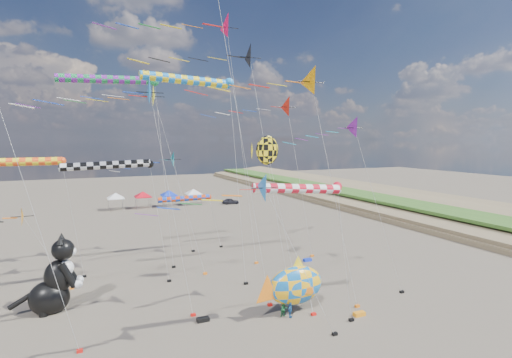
{
  "coord_description": "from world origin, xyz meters",
  "views": [
    {
      "loc": [
        -11.94,
        -18.67,
        13.29
      ],
      "look_at": [
        1.64,
        12.0,
        9.96
      ],
      "focal_mm": 28.0,
      "sensor_mm": 36.0,
      "label": 1
    }
  ],
  "objects": [
    {
      "name": "delta_kite_1",
      "position": [
        -6.3,
        18.36,
        16.85
      ],
      "size": [
        13.78,
        2.18,
        18.3
      ],
      "color": "yellow",
      "rests_on": "ground"
    },
    {
      "name": "delta_kite_3",
      "position": [
        7.72,
        19.27,
        16.61
      ],
      "size": [
        12.56,
        2.54,
        18.15
      ],
      "color": "red",
      "rests_on": "ground"
    },
    {
      "name": "delta_kite_4",
      "position": [
        -1.95,
        2.9,
        10.08
      ],
      "size": [
        11.58,
        1.99,
        11.42
      ],
      "color": "#2087E3",
      "rests_on": "ground"
    },
    {
      "name": "delta_kite_5",
      "position": [
        -16.59,
        19.39,
        6.7
      ],
      "size": [
        8.78,
        1.88,
        7.97
      ],
      "color": "orange",
      "rests_on": "ground"
    },
    {
      "name": "delta_kite_6",
      "position": [
        -7.95,
        9.71,
        16.21
      ],
      "size": [
        10.09,
        2.06,
        17.59
      ],
      "color": "blue",
      "rests_on": "ground"
    },
    {
      "name": "delta_kite_7",
      "position": [
        1.12,
        14.74,
        20.63
      ],
      "size": [
        14.29,
        2.58,
        22.21
      ],
      "color": "black",
      "rests_on": "ground"
    },
    {
      "name": "delta_kite_8",
      "position": [
        3.01,
        5.98,
        17.19
      ],
      "size": [
        12.53,
        2.36,
        18.66
      ],
      "color": "orange",
      "rests_on": "ground"
    },
    {
      "name": "delta_kite_9",
      "position": [
        -3.08,
        26.69,
        10.76
      ],
      "size": [
        8.87,
        2.03,
        12.1
      ],
      "color": "#0DCBD9",
      "rests_on": "ground"
    },
    {
      "name": "delta_kite_10",
      "position": [
        7.94,
        6.82,
        13.91
      ],
      "size": [
        10.42,
        1.88,
        15.2
      ],
      "color": "purple",
      "rests_on": "ground"
    },
    {
      "name": "delta_kite_11",
      "position": [
        0.55,
        19.47,
        24.3
      ],
      "size": [
        15.28,
        2.84,
        25.99
      ],
      "color": "#FA0B43",
      "rests_on": "ground"
    },
    {
      "name": "windsock_0",
      "position": [
        -3.23,
        14.22,
        18.07
      ],
      "size": [
        9.2,
        0.79,
        18.55
      ],
      "color": "#167FE2",
      "rests_on": "ground"
    },
    {
      "name": "windsock_1",
      "position": [
        -0.51,
        27.24,
        6.32
      ],
      "size": [
        7.73,
        0.66,
        6.7
      ],
      "color": "red",
      "rests_on": "ground"
    },
    {
      "name": "windsock_2",
      "position": [
        1.56,
        4.19,
        9.97
      ],
      "size": [
        7.97,
        0.66,
        10.38
      ],
      "color": "red",
      "rests_on": "ground"
    },
    {
      "name": "windsock_3",
      "position": [
        -9.5,
        17.74,
        11.03
      ],
      "size": [
        9.0,
        0.7,
        11.44
      ],
      "color": "black",
      "rests_on": "ground"
    },
    {
      "name": "windsock_4",
      "position": [
        -8.88,
        21.68,
        18.8
      ],
      "size": [
        10.44,
        0.82,
        19.29
      ],
      "color": "#188742",
      "rests_on": "ground"
    },
    {
      "name": "windsock_5",
      "position": [
        -16.43,
        22.34,
        11.24
      ],
      "size": [
        8.42,
        0.78,
        11.69
      ],
      "color": "#FF4C15",
      "rests_on": "ground"
    },
    {
      "name": "angelfish_kite",
      "position": [
        3.41,
        13.9,
        12.22
      ],
      "size": [
        3.74,
        3.02,
        13.63
      ],
      "color": "yellow",
      "rests_on": "ground"
    },
    {
      "name": "cat_inflatable",
      "position": [
        -14.17,
        14.94,
        3.02
      ],
      "size": [
        4.64,
        2.58,
        6.05
      ],
      "primitive_type": null,
      "rotation": [
        0.0,
        0.0,
        -0.08
      ],
      "color": "black",
      "rests_on": "ground"
    },
    {
      "name": "fish_inflatable",
      "position": [
        2.77,
        7.13,
        2.17
      ],
      "size": [
        6.09,
        2.42,
        4.49
      ],
      "color": "#1265B5",
      "rests_on": "ground"
    },
    {
      "name": "person_adult",
      "position": [
        2.09,
        7.77,
        0.86
      ],
      "size": [
        0.75,
        0.67,
        1.72
      ],
      "primitive_type": "imported",
      "rotation": [
        0.0,
        0.0,
        0.53
      ],
      "color": "slate",
      "rests_on": "ground"
    },
    {
      "name": "child_green",
      "position": [
        1.68,
        6.88,
        0.57
      ],
      "size": [
        0.61,
        0.51,
        1.15
      ],
      "primitive_type": "imported",
      "rotation": [
        0.0,
        0.0,
        0.14
      ],
      "color": "#207139",
      "rests_on": "ground"
    },
    {
      "name": "child_blue",
      "position": [
        2.03,
        6.54,
        0.58
      ],
      "size": [
        0.71,
        0.66,
        1.17
      ],
      "primitive_type": "imported",
      "rotation": [
        0.0,
        0.0,
        0.69
      ],
      "color": "#225995",
      "rests_on": "ground"
    },
    {
      "name": "kite_bag_0",
      "position": [
        10.45,
        17.97,
        0.15
      ],
      "size": [
        0.9,
        0.44,
        0.3
      ],
      "primitive_type": "cube",
      "color": "#1531D2",
      "rests_on": "ground"
    },
    {
      "name": "kite_bag_1",
      "position": [
        6.93,
        4.67,
        0.15
      ],
      "size": [
        0.9,
        0.44,
        0.3
      ],
      "primitive_type": "cube",
      "color": "orange",
      "rests_on": "ground"
    },
    {
      "name": "kite_bag_2",
      "position": [
        -4.14,
        8.54,
        0.15
      ],
      "size": [
        0.9,
        0.44,
        0.3
      ],
      "primitive_type": "cube",
      "color": "black",
      "rests_on": "ground"
    },
    {
      "name": "tent_row",
      "position": [
        1.5,
        60.0,
        3.15
      ],
      "size": [
        19.2,
        4.2,
        3.8
      ],
      "color": "white",
      "rests_on": "ground"
    },
    {
      "name": "parked_car",
      "position": [
        16.26,
        58.0,
        0.59
      ],
      "size": [
        3.63,
        1.9,
        1.18
      ],
      "primitive_type": "imported",
      "rotation": [
        0.0,
        0.0,
        1.42
      ],
      "color": "#26262D",
      "rests_on": "ground"
    }
  ]
}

